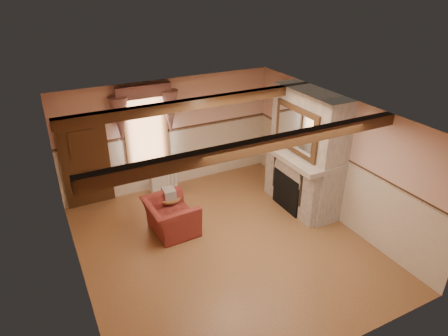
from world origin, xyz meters
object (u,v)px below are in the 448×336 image
bowl (298,148)px  oil_lamp (289,139)px  side_table (170,208)px  mantel_clock (282,137)px  armchair (171,216)px  radiator (163,181)px

bowl → oil_lamp: oil_lamp is taller
side_table → mantel_clock: bearing=-2.6°
oil_lamp → armchair: bearing=-178.6°
radiator → bowl: bearing=-45.7°
side_table → bowl: (2.87, -0.76, 1.19)m
armchair → mantel_clock: 3.26m
radiator → bowl: (2.60, -2.00, 1.17)m
side_table → oil_lamp: bearing=-8.0°
oil_lamp → mantel_clock: bearing=90.0°
bowl → mantel_clock: mantel_clock is taller
armchair → side_table: bearing=-20.4°
side_table → bowl: bowl is taller
bowl → mantel_clock: size_ratio=1.60×
armchair → oil_lamp: bearing=-91.3°
side_table → radiator: radiator is taller
side_table → radiator: bearing=77.5°
side_table → mantel_clock: (2.87, -0.13, 1.25)m
side_table → radiator: (0.28, 1.24, 0.02)m
armchair → radiator: armchair is taller
side_table → radiator: 1.27m
armchair → mantel_clock: mantel_clock is taller
armchair → radiator: size_ratio=1.60×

